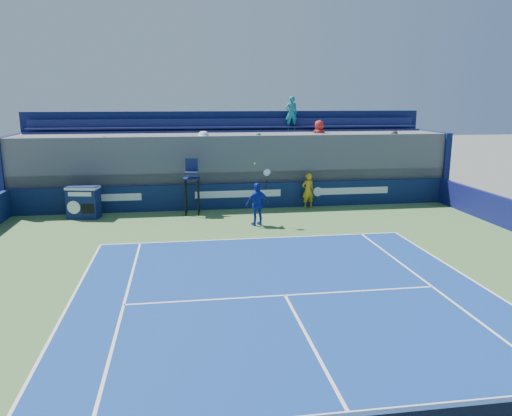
{
  "coord_description": "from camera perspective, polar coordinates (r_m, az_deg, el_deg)",
  "views": [
    {
      "loc": [
        -2.59,
        -5.59,
        5.06
      ],
      "look_at": [
        0.0,
        11.5,
        1.25
      ],
      "focal_mm": 35.0,
      "sensor_mm": 36.0,
      "label": 1
    }
  ],
  "objects": [
    {
      "name": "stadium_seating",
      "position": [
        25.08,
        -2.62,
        5.04
      ],
      "size": [
        21.0,
        4.05,
        5.18
      ],
      "color": "#55545A",
      "rests_on": "ground"
    },
    {
      "name": "umpire_chair",
      "position": [
        22.15,
        -7.35,
        3.15
      ],
      "size": [
        0.76,
        0.76,
        2.48
      ],
      "color": "black",
      "rests_on": "ground"
    },
    {
      "name": "match_clock",
      "position": [
        22.61,
        -19.11,
        0.73
      ],
      "size": [
        1.44,
        0.97,
        1.4
      ],
      "color": "#0E1A4A",
      "rests_on": "ground"
    },
    {
      "name": "ball_person",
      "position": [
        23.43,
        5.95,
        1.97
      ],
      "size": [
        0.67,
        0.51,
        1.65
      ],
      "primitive_type": "imported",
      "rotation": [
        0.0,
        0.0,
        3.35
      ],
      "color": "gold",
      "rests_on": "apron"
    },
    {
      "name": "tennis_player",
      "position": [
        20.07,
        0.19,
        0.44
      ],
      "size": [
        1.1,
        0.69,
        2.57
      ],
      "color": "#132B9C",
      "rests_on": "apron"
    },
    {
      "name": "back_hoarding",
      "position": [
        23.27,
        -2.06,
        1.38
      ],
      "size": [
        20.4,
        0.21,
        1.2
      ],
      "color": "#0B1A42",
      "rests_on": "ground"
    }
  ]
}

